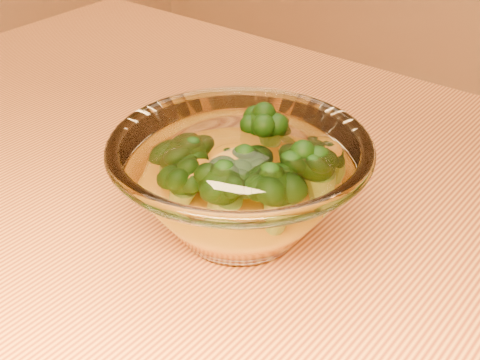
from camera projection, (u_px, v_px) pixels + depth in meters
name	position (u px, v px, depth m)	size (l,w,h in m)	color
table	(240.00, 303.00, 0.66)	(1.20, 0.80, 0.75)	gold
glass_bowl	(240.00, 185.00, 0.57)	(0.22, 0.22, 0.10)	white
cheese_sauce	(240.00, 205.00, 0.58)	(0.12, 0.12, 0.03)	#FFA115
broccoli_heap	(250.00, 170.00, 0.56)	(0.15, 0.14, 0.08)	black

